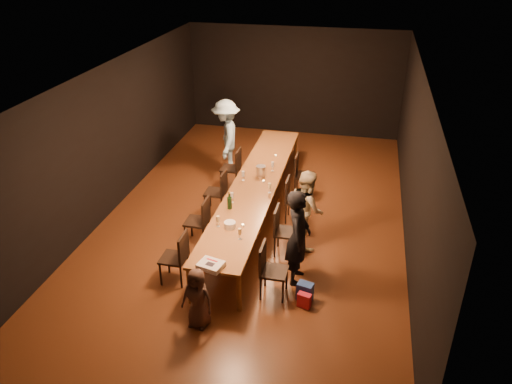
% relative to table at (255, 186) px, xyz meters
% --- Properties ---
extents(ground, '(10.00, 10.00, 0.00)m').
position_rel_table_xyz_m(ground, '(0.00, 0.00, -0.70)').
color(ground, '#472611').
rests_on(ground, ground).
extents(room_shell, '(6.04, 10.04, 3.02)m').
position_rel_table_xyz_m(room_shell, '(0.00, 0.00, 1.38)').
color(room_shell, black).
rests_on(room_shell, ground).
extents(table, '(0.90, 6.00, 0.75)m').
position_rel_table_xyz_m(table, '(0.00, 0.00, 0.00)').
color(table, brown).
rests_on(table, ground).
extents(chair_right_0, '(0.42, 0.42, 0.93)m').
position_rel_table_xyz_m(chair_right_0, '(0.85, -2.40, -0.24)').
color(chair_right_0, black).
rests_on(chair_right_0, ground).
extents(chair_right_1, '(0.42, 0.42, 0.93)m').
position_rel_table_xyz_m(chair_right_1, '(0.85, -1.20, -0.24)').
color(chair_right_1, black).
rests_on(chair_right_1, ground).
extents(chair_right_2, '(0.42, 0.42, 0.93)m').
position_rel_table_xyz_m(chair_right_2, '(0.85, 0.00, -0.24)').
color(chair_right_2, black).
rests_on(chair_right_2, ground).
extents(chair_right_3, '(0.42, 0.42, 0.93)m').
position_rel_table_xyz_m(chair_right_3, '(0.85, 1.20, -0.24)').
color(chair_right_3, black).
rests_on(chair_right_3, ground).
extents(chair_left_0, '(0.42, 0.42, 0.93)m').
position_rel_table_xyz_m(chair_left_0, '(-0.85, -2.40, -0.24)').
color(chair_left_0, black).
rests_on(chair_left_0, ground).
extents(chair_left_1, '(0.42, 0.42, 0.93)m').
position_rel_table_xyz_m(chair_left_1, '(-0.85, -1.20, -0.24)').
color(chair_left_1, black).
rests_on(chair_left_1, ground).
extents(chair_left_2, '(0.42, 0.42, 0.93)m').
position_rel_table_xyz_m(chair_left_2, '(-0.85, 0.00, -0.24)').
color(chair_left_2, black).
rests_on(chair_left_2, ground).
extents(chair_left_3, '(0.42, 0.42, 0.93)m').
position_rel_table_xyz_m(chair_left_3, '(-0.85, 1.20, -0.24)').
color(chair_left_3, black).
rests_on(chair_left_3, ground).
extents(woman_birthday, '(0.45, 0.64, 1.69)m').
position_rel_table_xyz_m(woman_birthday, '(1.15, -1.92, 0.14)').
color(woman_birthday, black).
rests_on(woman_birthday, ground).
extents(woman_tan, '(0.81, 0.90, 1.50)m').
position_rel_table_xyz_m(woman_tan, '(1.15, -0.78, 0.05)').
color(woman_tan, beige).
rests_on(woman_tan, ground).
extents(man_blue, '(0.95, 1.30, 1.81)m').
position_rel_table_xyz_m(man_blue, '(-1.15, 1.96, 0.20)').
color(man_blue, '#91C2E1').
rests_on(man_blue, ground).
extents(child, '(0.52, 0.38, 0.99)m').
position_rel_table_xyz_m(child, '(-0.12, -3.34, -0.21)').
color(child, '#462F27').
rests_on(child, ground).
extents(gift_bag_red, '(0.23, 0.16, 0.25)m').
position_rel_table_xyz_m(gift_bag_red, '(1.38, -2.60, -0.58)').
color(gift_bag_red, red).
rests_on(gift_bag_red, ground).
extents(gift_bag_blue, '(0.28, 0.22, 0.31)m').
position_rel_table_xyz_m(gift_bag_blue, '(1.36, -2.42, -0.55)').
color(gift_bag_blue, '#274BA9').
rests_on(gift_bag_blue, ground).
extents(birthday_cake, '(0.42, 0.37, 0.09)m').
position_rel_table_xyz_m(birthday_cake, '(-0.03, -2.90, 0.09)').
color(birthday_cake, white).
rests_on(birthday_cake, table).
extents(plate_stack, '(0.21, 0.21, 0.11)m').
position_rel_table_xyz_m(plate_stack, '(-0.05, -1.74, 0.10)').
color(plate_stack, white).
rests_on(plate_stack, table).
extents(champagne_bottle, '(0.11, 0.11, 0.36)m').
position_rel_table_xyz_m(champagne_bottle, '(-0.23, -1.10, 0.23)').
color(champagne_bottle, black).
rests_on(champagne_bottle, table).
extents(ice_bucket, '(0.26, 0.26, 0.22)m').
position_rel_table_xyz_m(ice_bucket, '(0.03, 0.38, 0.16)').
color(ice_bucket, '#BDBCC1').
rests_on(ice_bucket, table).
extents(wineglass_0, '(0.06, 0.06, 0.21)m').
position_rel_table_xyz_m(wineglass_0, '(-0.26, -1.74, 0.15)').
color(wineglass_0, beige).
rests_on(wineglass_0, table).
extents(wineglass_1, '(0.06, 0.06, 0.21)m').
position_rel_table_xyz_m(wineglass_1, '(0.20, -2.05, 0.15)').
color(wineglass_1, beige).
rests_on(wineglass_1, table).
extents(wineglass_2, '(0.06, 0.06, 0.21)m').
position_rel_table_xyz_m(wineglass_2, '(-0.25, -0.86, 0.15)').
color(wineglass_2, silver).
rests_on(wineglass_2, table).
extents(wineglass_3, '(0.06, 0.06, 0.21)m').
position_rel_table_xyz_m(wineglass_3, '(0.36, -0.33, 0.15)').
color(wineglass_3, beige).
rests_on(wineglass_3, table).
extents(wineglass_4, '(0.06, 0.06, 0.21)m').
position_rel_table_xyz_m(wineglass_4, '(-0.27, 0.09, 0.15)').
color(wineglass_4, silver).
rests_on(wineglass_4, table).
extents(wineglass_5, '(0.06, 0.06, 0.21)m').
position_rel_table_xyz_m(wineglass_5, '(0.23, 0.66, 0.15)').
color(wineglass_5, silver).
rests_on(wineglass_5, table).
extents(tealight_near, '(0.05, 0.05, 0.03)m').
position_rel_table_xyz_m(tealight_near, '(0.15, -1.63, 0.06)').
color(tealight_near, '#B2B7B2').
rests_on(tealight_near, table).
extents(tealight_mid, '(0.05, 0.05, 0.03)m').
position_rel_table_xyz_m(tealight_mid, '(0.15, 0.11, 0.06)').
color(tealight_mid, '#B2B7B2').
rests_on(tealight_mid, table).
extents(tealight_far, '(0.05, 0.05, 0.03)m').
position_rel_table_xyz_m(tealight_far, '(0.15, 1.43, 0.06)').
color(tealight_far, '#B2B7B2').
rests_on(tealight_far, table).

